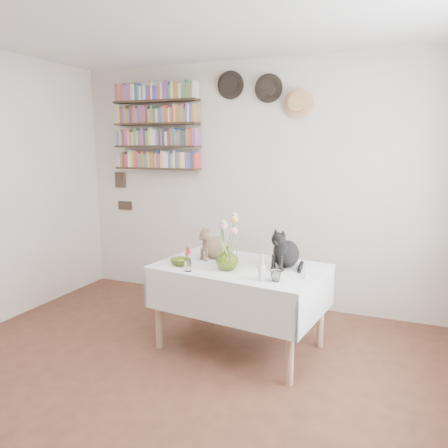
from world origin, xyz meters
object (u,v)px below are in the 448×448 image
at_px(tabby_cat, 215,242).
at_px(bookshelf_unit, 156,128).
at_px(flower_vase, 227,258).
at_px(black_cat, 287,247).
at_px(dining_table, 240,286).

distance_m(tabby_cat, bookshelf_unit, 1.71).
distance_m(tabby_cat, flower_vase, 0.38).
bearing_deg(tabby_cat, black_cat, 23.02).
relative_size(tabby_cat, flower_vase, 1.54).
relative_size(black_cat, flower_vase, 1.77).
bearing_deg(flower_vase, bookshelf_unit, 138.48).
height_order(dining_table, bookshelf_unit, bookshelf_unit).
xyz_separation_m(black_cat, flower_vase, (-0.40, -0.25, -0.07)).
distance_m(dining_table, black_cat, 0.50).
distance_m(dining_table, tabby_cat, 0.45).
xyz_separation_m(dining_table, flower_vase, (-0.05, -0.15, 0.27)).
height_order(dining_table, black_cat, black_cat).
relative_size(dining_table, flower_vase, 7.54).
height_order(tabby_cat, bookshelf_unit, bookshelf_unit).
bearing_deg(dining_table, flower_vase, -110.15).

